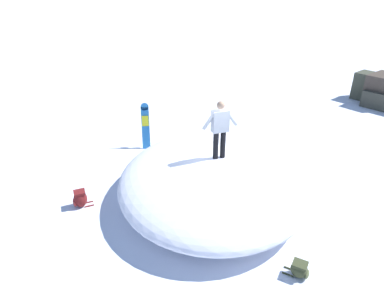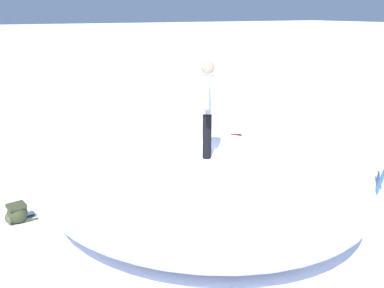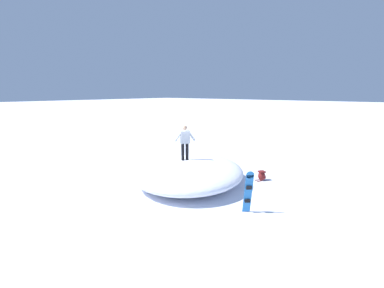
{
  "view_description": "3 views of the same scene",
  "coord_description": "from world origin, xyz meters",
  "px_view_note": "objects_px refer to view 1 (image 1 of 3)",
  "views": [
    {
      "loc": [
        -6.6,
        -4.09,
        5.4
      ],
      "look_at": [
        -0.75,
        0.44,
        1.74
      ],
      "focal_mm": 31.38,
      "sensor_mm": 36.0,
      "label": 1
    },
    {
      "loc": [
        5.8,
        -3.42,
        3.47
      ],
      "look_at": [
        -0.38,
        0.05,
        1.26
      ],
      "focal_mm": 39.99,
      "sensor_mm": 36.0,
      "label": 2
    },
    {
      "loc": [
        8.6,
        7.59,
        4.18
      ],
      "look_at": [
        -0.3,
        0.29,
        1.85
      ],
      "focal_mm": 24.35,
      "sensor_mm": 36.0,
      "label": 3
    }
  ],
  "objects_px": {
    "backpack_near": "(80,199)",
    "snowboard_primary_upright": "(146,125)",
    "snowboarder_standing": "(220,127)",
    "backpack_far": "(300,269)"
  },
  "relations": [
    {
      "from": "backpack_near",
      "to": "snowboard_primary_upright",
      "type": "bearing_deg",
      "value": 17.3
    },
    {
      "from": "snowboarder_standing",
      "to": "snowboard_primary_upright",
      "type": "relative_size",
      "value": 0.99
    },
    {
      "from": "snowboarder_standing",
      "to": "backpack_far",
      "type": "distance_m",
      "value": 3.74
    },
    {
      "from": "snowboard_primary_upright",
      "to": "backpack_near",
      "type": "distance_m",
      "value": 3.8
    },
    {
      "from": "snowboard_primary_upright",
      "to": "snowboarder_standing",
      "type": "bearing_deg",
      "value": -103.76
    },
    {
      "from": "snowboarder_standing",
      "to": "snowboard_primary_upright",
      "type": "xyz_separation_m",
      "value": [
        0.89,
        3.63,
        -1.21
      ]
    },
    {
      "from": "snowboard_primary_upright",
      "to": "backpack_far",
      "type": "relative_size",
      "value": 2.97
    },
    {
      "from": "snowboard_primary_upright",
      "to": "backpack_far",
      "type": "bearing_deg",
      "value": -109.35
    },
    {
      "from": "snowboard_primary_upright",
      "to": "backpack_near",
      "type": "height_order",
      "value": "snowboard_primary_upright"
    },
    {
      "from": "snowboarder_standing",
      "to": "backpack_near",
      "type": "height_order",
      "value": "snowboarder_standing"
    }
  ]
}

